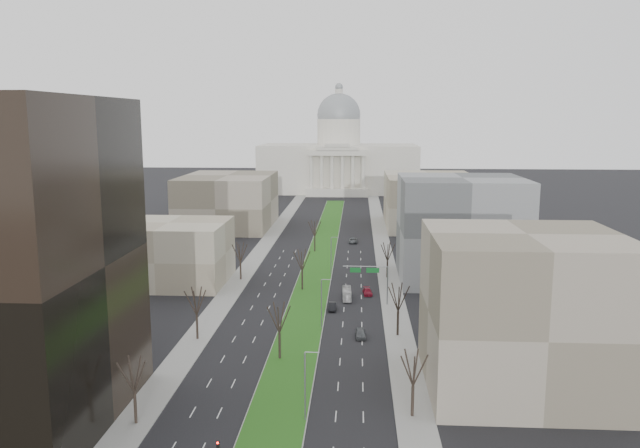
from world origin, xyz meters
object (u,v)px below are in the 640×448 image
at_px(car_black, 332,306).
at_px(car_red, 367,292).
at_px(car_grey_far, 353,241).
at_px(car_grey_near, 361,333).
at_px(box_van, 347,294).

bearing_deg(car_black, car_red, 57.04).
distance_m(car_black, car_grey_far, 67.55).
bearing_deg(car_grey_near, car_red, 84.40).
bearing_deg(car_red, car_grey_far, 88.09).
bearing_deg(car_grey_far, box_van, -88.49).
xyz_separation_m(car_grey_near, car_grey_far, (-1.94, 82.82, -0.04)).
distance_m(car_black, box_van, 8.54).
bearing_deg(car_red, car_grey_near, -98.86).
xyz_separation_m(car_red, car_grey_far, (-3.52, 56.14, 0.06)).
relative_size(car_red, car_grey_far, 0.87).
bearing_deg(car_grey_far, car_black, -90.72).
bearing_deg(car_grey_near, car_grey_far, 89.11).
distance_m(car_grey_near, car_black, 16.33).
height_order(car_grey_near, box_van, box_van).
relative_size(car_grey_near, car_red, 0.99).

